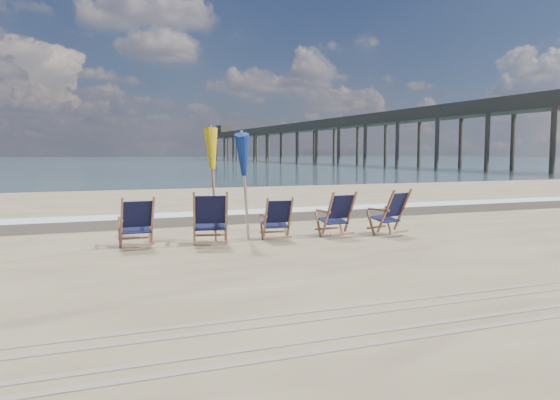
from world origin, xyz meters
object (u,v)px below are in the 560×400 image
(beach_chair_2, at_px, (290,219))
(beach_chair_0, at_px, (152,222))
(fishing_pier, at_px, (331,136))
(beach_chair_1, at_px, (226,219))
(umbrella_yellow, at_px, (213,154))
(beach_chair_3, at_px, (351,214))
(umbrella_blue, at_px, (245,157))
(beach_chair_4, at_px, (403,212))

(beach_chair_2, bearing_deg, beach_chair_0, 3.62)
(beach_chair_0, distance_m, fishing_pier, 82.02)
(beach_chair_1, distance_m, umbrella_yellow, 1.48)
(beach_chair_0, height_order, fishing_pier, fishing_pier)
(beach_chair_2, bearing_deg, umbrella_yellow, -15.58)
(beach_chair_1, distance_m, beach_chair_2, 1.45)
(beach_chair_1, bearing_deg, fishing_pier, -105.88)
(umbrella_yellow, bearing_deg, beach_chair_1, -87.51)
(beach_chair_1, bearing_deg, umbrella_yellow, -74.79)
(beach_chair_2, xyz_separation_m, beach_chair_3, (1.42, -0.02, 0.04))
(beach_chair_0, xyz_separation_m, beach_chair_1, (1.37, -0.36, 0.05))
(beach_chair_2, bearing_deg, umbrella_blue, -7.74)
(beach_chair_1, height_order, beach_chair_2, beach_chair_1)
(umbrella_yellow, bearing_deg, beach_chair_2, -22.41)
(beach_chair_2, height_order, umbrella_yellow, umbrella_yellow)
(umbrella_yellow, xyz_separation_m, fishing_pier, (39.09, 70.81, 2.85))
(beach_chair_3, height_order, umbrella_yellow, umbrella_yellow)
(umbrella_blue, height_order, fishing_pier, fishing_pier)
(umbrella_blue, bearing_deg, umbrella_yellow, 146.83)
(umbrella_blue, bearing_deg, beach_chair_3, -6.18)
(beach_chair_3, distance_m, fishing_pier, 80.18)
(beach_chair_2, height_order, beach_chair_4, beach_chair_4)
(beach_chair_1, height_order, umbrella_yellow, umbrella_yellow)
(beach_chair_3, height_order, umbrella_blue, umbrella_blue)
(fishing_pier, bearing_deg, beach_chair_4, -116.03)
(beach_chair_2, xyz_separation_m, umbrella_blue, (-0.90, 0.23, 1.29))
(beach_chair_3, bearing_deg, beach_chair_4, 167.05)
(beach_chair_4, bearing_deg, umbrella_blue, -24.96)
(beach_chair_1, bearing_deg, beach_chair_2, -159.40)
(fishing_pier, bearing_deg, beach_chair_1, -118.60)
(umbrella_blue, xyz_separation_m, fishing_pier, (38.52, 71.18, 2.89))
(beach_chair_0, bearing_deg, beach_chair_3, 177.15)
(beach_chair_4, relative_size, umbrella_yellow, 0.45)
(beach_chair_1, relative_size, umbrella_blue, 0.49)
(beach_chair_4, xyz_separation_m, umbrella_yellow, (-4.12, 0.79, 1.28))
(beach_chair_0, relative_size, beach_chair_2, 1.09)
(beach_chair_1, relative_size, umbrella_yellow, 0.48)
(beach_chair_0, bearing_deg, beach_chair_1, 164.93)
(umbrella_blue, relative_size, fishing_pier, 0.02)
(beach_chair_2, relative_size, umbrella_blue, 0.41)
(umbrella_blue, bearing_deg, beach_chair_1, -140.97)
(beach_chair_0, height_order, beach_chair_2, beach_chair_0)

